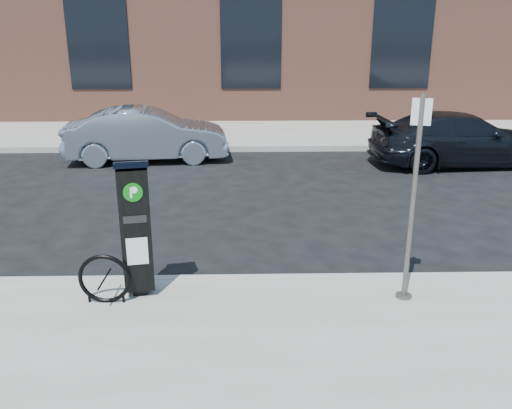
{
  "coord_description": "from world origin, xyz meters",
  "views": [
    {
      "loc": [
        -0.25,
        -6.58,
        3.39
      ],
      "look_at": [
        -0.09,
        0.5,
        0.99
      ],
      "focal_mm": 38.0,
      "sensor_mm": 36.0,
      "label": 1
    }
  ],
  "objects_px": {
    "sign_pole": "(413,202)",
    "bike_rack": "(105,279)",
    "car_dark": "(461,139)",
    "car_silver": "(147,135)",
    "parking_kiosk": "(136,227)"
  },
  "relations": [
    {
      "from": "car_dark",
      "to": "car_silver",
      "type": "bearing_deg",
      "value": 80.78
    },
    {
      "from": "car_dark",
      "to": "parking_kiosk",
      "type": "bearing_deg",
      "value": 131.12
    },
    {
      "from": "parking_kiosk",
      "to": "car_dark",
      "type": "bearing_deg",
      "value": 34.89
    },
    {
      "from": "car_silver",
      "to": "sign_pole",
      "type": "bearing_deg",
      "value": -156.0
    },
    {
      "from": "sign_pole",
      "to": "bike_rack",
      "type": "relative_size",
      "value": 3.92
    },
    {
      "from": "car_silver",
      "to": "car_dark",
      "type": "bearing_deg",
      "value": -100.39
    },
    {
      "from": "sign_pole",
      "to": "car_silver",
      "type": "bearing_deg",
      "value": 134.49
    },
    {
      "from": "sign_pole",
      "to": "bike_rack",
      "type": "xyz_separation_m",
      "value": [
        -3.65,
        -0.05,
        -0.93
      ]
    },
    {
      "from": "bike_rack",
      "to": "car_dark",
      "type": "distance_m",
      "value": 10.03
    },
    {
      "from": "car_dark",
      "to": "bike_rack",
      "type": "bearing_deg",
      "value": 130.56
    },
    {
      "from": "sign_pole",
      "to": "car_silver",
      "type": "xyz_separation_m",
      "value": [
        -4.44,
        7.69,
        -0.72
      ]
    },
    {
      "from": "bike_rack",
      "to": "car_silver",
      "type": "bearing_deg",
      "value": 97.53
    },
    {
      "from": "parking_kiosk",
      "to": "sign_pole",
      "type": "xyz_separation_m",
      "value": [
        3.29,
        -0.19,
        0.35
      ]
    },
    {
      "from": "sign_pole",
      "to": "car_dark",
      "type": "xyz_separation_m",
      "value": [
        3.39,
        7.09,
        -0.74
      ]
    },
    {
      "from": "bike_rack",
      "to": "car_silver",
      "type": "xyz_separation_m",
      "value": [
        -0.79,
        7.74,
        0.21
      ]
    }
  ]
}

